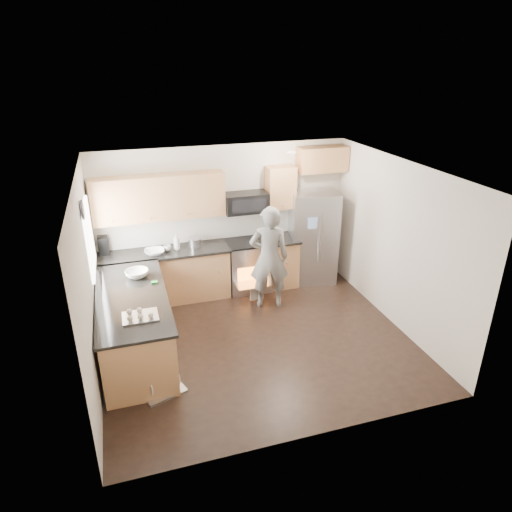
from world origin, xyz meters
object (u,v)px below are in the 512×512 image
object	(u,v)px
person	(269,258)
dish_rack	(162,385)
stove_range	(248,254)
refrigerator	(313,237)

from	to	relation	value
person	dish_rack	size ratio (longest dim) A/B	2.88
stove_range	refrigerator	world-z (taller)	stove_range
stove_range	dish_rack	size ratio (longest dim) A/B	2.88
stove_range	refrigerator	size ratio (longest dim) A/B	1.03
stove_range	person	distance (m)	0.77
stove_range	refrigerator	distance (m)	1.27
stove_range	dish_rack	world-z (taller)	stove_range
refrigerator	dish_rack	distance (m)	4.03
stove_range	dish_rack	xyz separation A→B (m)	(-1.86, -2.42, -0.59)
person	dish_rack	bearing A→B (deg)	52.91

